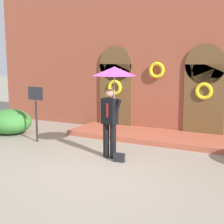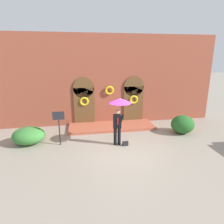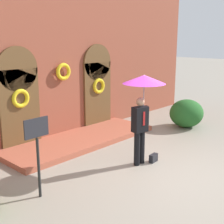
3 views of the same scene
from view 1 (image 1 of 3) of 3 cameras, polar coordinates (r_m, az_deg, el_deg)
The scene contains 6 objects.
ground_plane at distance 7.70m, azimuth -1.57°, elevation -9.64°, with size 80.00×80.00×0.00m, color gray.
building_facade at distance 11.12m, azimuth 8.77°, elevation 10.08°, with size 14.00×2.30×5.60m.
person_with_umbrella at distance 7.85m, azimuth 0.18°, elevation 5.00°, with size 1.10×1.10×2.36m.
handbag at distance 7.90m, azimuth 1.32°, elevation -8.32°, with size 0.28×0.12×0.22m, color black.
sign_post at distance 9.92m, azimuth -13.74°, elevation 1.27°, with size 0.56×0.06×1.72m.
shrub_left at distance 11.38m, azimuth -18.22°, elevation -1.66°, with size 1.61×1.38×0.87m, color #387A33.
Camera 1 is at (3.48, -6.41, 2.49)m, focal length 50.00 mm.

